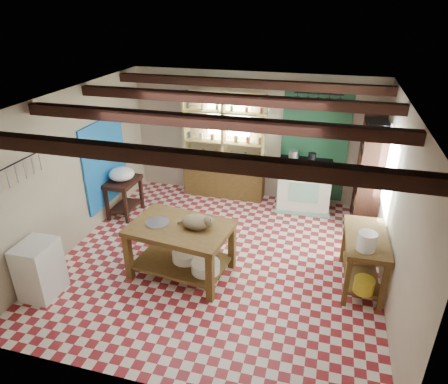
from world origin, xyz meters
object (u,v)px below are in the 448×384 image
(prep_table, at_px, (124,197))
(right_counter, at_px, (363,261))
(cat, at_px, (196,222))
(white_cabinet, at_px, (40,269))
(work_table, at_px, (181,250))
(stove, at_px, (304,185))

(prep_table, height_order, right_counter, right_counter)
(cat, bearing_deg, white_cabinet, -156.59)
(white_cabinet, bearing_deg, cat, 26.32)
(work_table, bearing_deg, cat, 11.31)
(stove, relative_size, prep_table, 1.39)
(work_table, distance_m, prep_table, 2.28)
(white_cabinet, height_order, right_counter, right_counter)
(work_table, xyz_separation_m, cat, (0.25, 0.02, 0.52))
(stove, height_order, right_counter, stove)
(prep_table, relative_size, white_cabinet, 0.89)
(white_cabinet, distance_m, cat, 2.30)
(white_cabinet, xyz_separation_m, cat, (2.01, 1.00, 0.52))
(work_table, relative_size, prep_table, 1.99)
(right_counter, bearing_deg, work_table, -172.46)
(stove, relative_size, right_counter, 0.88)
(stove, xyz_separation_m, right_counter, (1.04, -2.23, -0.08))
(work_table, distance_m, white_cabinet, 2.01)
(stove, relative_size, cat, 2.34)
(white_cabinet, height_order, cat, cat)
(stove, height_order, white_cabinet, stove)
(prep_table, bearing_deg, cat, -35.26)
(stove, bearing_deg, work_table, -124.81)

